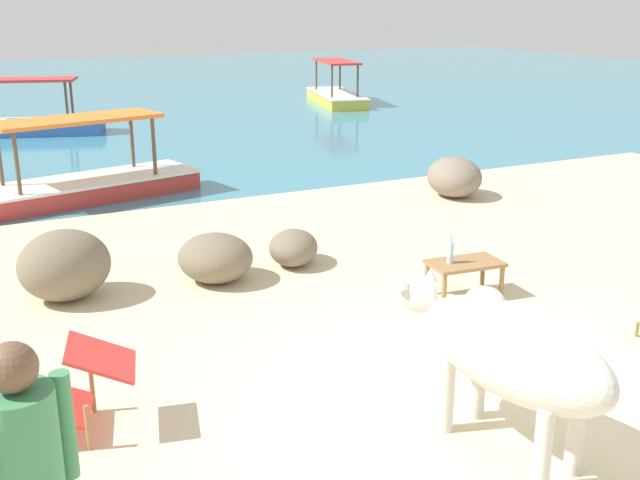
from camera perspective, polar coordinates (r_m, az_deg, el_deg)
sand_beach at (r=6.13m, az=13.93°, el=-12.18°), size 18.00×14.00×0.04m
water_surface at (r=26.40m, az=-18.68°, el=9.99°), size 60.00×36.00×0.03m
cow at (r=5.28m, az=13.78°, el=-8.00°), size 0.80×2.00×1.11m
low_bench_table at (r=8.05m, az=10.78°, el=-2.01°), size 0.80×0.51×0.38m
bottle at (r=7.93m, az=9.72°, el=-0.88°), size 0.07×0.07×0.30m
deck_chair_near at (r=5.72m, az=-17.52°, el=-10.15°), size 0.87×0.70×0.68m
shore_rock_large at (r=8.25m, az=-18.57°, el=-1.79°), size 1.08×1.01×0.74m
shore_rock_medium at (r=8.45m, az=-7.83°, el=-1.32°), size 1.01×1.05×0.53m
shore_rock_small at (r=12.23m, az=10.01°, el=4.67°), size 1.05×1.18×0.63m
shore_rock_flat at (r=8.92m, az=-2.01°, el=-0.56°), size 0.85×0.93×0.41m
boat_yellow at (r=23.69m, az=1.21°, el=10.84°), size 2.01×3.84×1.29m
boat_red at (r=12.53m, az=-17.38°, el=4.14°), size 3.84×1.96×1.29m
boat_blue at (r=19.35m, az=-21.30°, el=8.20°), size 3.85×2.20×1.29m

